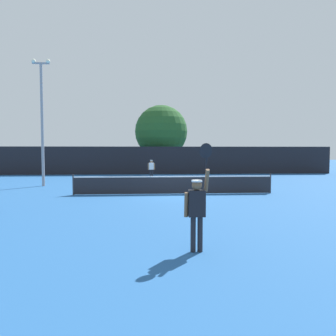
% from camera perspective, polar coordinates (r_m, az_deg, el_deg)
% --- Properties ---
extents(ground_plane, '(120.00, 120.00, 0.00)m').
position_cam_1_polar(ground_plane, '(17.02, 1.05, -4.67)').
color(ground_plane, '#235693').
extents(tennis_net, '(10.59, 0.08, 1.07)m').
position_cam_1_polar(tennis_net, '(16.95, 1.05, -2.95)').
color(tennis_net, '#232328').
rests_on(tennis_net, ground).
extents(perimeter_fence, '(34.06, 0.12, 2.70)m').
position_cam_1_polar(perimeter_fence, '(31.12, -1.20, 1.37)').
color(perimeter_fence, black).
rests_on(perimeter_fence, ground).
extents(player_serving, '(0.68, 0.39, 2.49)m').
position_cam_1_polar(player_serving, '(7.32, 5.22, -6.49)').
color(player_serving, black).
rests_on(player_serving, ground).
extents(player_receiving, '(0.57, 0.23, 1.54)m').
position_cam_1_polar(player_receiving, '(25.93, -2.99, 0.09)').
color(player_receiving, white).
rests_on(player_receiving, ground).
extents(tennis_ball, '(0.07, 0.07, 0.07)m').
position_cam_1_polar(tennis_ball, '(20.44, 5.48, -3.27)').
color(tennis_ball, '#CCE033').
rests_on(tennis_ball, ground).
extents(light_pole, '(1.18, 0.28, 8.17)m').
position_cam_1_polar(light_pole, '(22.39, -21.58, 8.91)').
color(light_pole, gray).
rests_on(light_pole, ground).
extents(large_tree, '(5.67, 5.67, 7.20)m').
position_cam_1_polar(large_tree, '(34.77, -1.22, 6.51)').
color(large_tree, brown).
rests_on(large_tree, ground).
extents(parked_car_near, '(2.11, 4.29, 1.69)m').
position_cam_1_polar(parked_car_near, '(38.24, -13.74, 0.75)').
color(parked_car_near, black).
rests_on(parked_car_near, ground).
extents(parked_car_mid, '(2.35, 4.38, 1.69)m').
position_cam_1_polar(parked_car_mid, '(38.88, -6.46, 0.86)').
color(parked_car_mid, navy).
rests_on(parked_car_mid, ground).
extents(parked_car_far, '(2.16, 4.31, 1.69)m').
position_cam_1_polar(parked_car_far, '(39.80, 1.02, 0.93)').
color(parked_car_far, '#B7B7BC').
rests_on(parked_car_far, ground).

